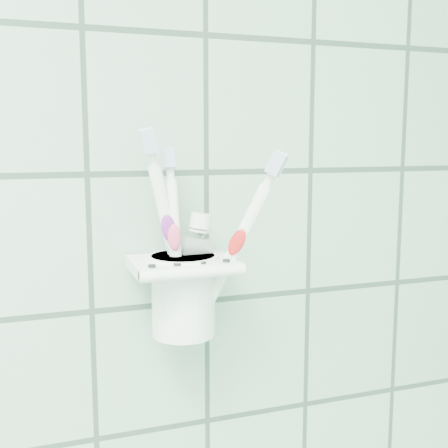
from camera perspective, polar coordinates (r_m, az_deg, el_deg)
name	(u,v)px	position (r m, az deg, el deg)	size (l,w,h in m)	color
holder_bracket	(182,266)	(0.61, -4.26, -4.25)	(0.11, 0.10, 0.03)	white
cup	(183,291)	(0.62, -4.15, -6.85)	(0.08, 0.08, 0.09)	white
toothbrush_pink	(189,225)	(0.62, -3.55, -0.07)	(0.06, 0.03, 0.22)	white
toothbrush_blue	(179,240)	(0.59, -4.55, -1.64)	(0.02, 0.04, 0.20)	white
toothbrush_orange	(195,231)	(0.60, -2.93, -0.74)	(0.08, 0.06, 0.21)	white
toothpaste_tube	(185,261)	(0.62, -3.96, -3.75)	(0.05, 0.03, 0.13)	silver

